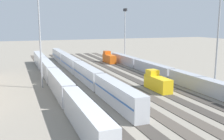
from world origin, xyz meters
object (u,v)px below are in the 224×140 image
at_px(train_on_track_1, 109,58).
at_px(light_mast_0, 125,28).
at_px(light_mast_2, 219,17).
at_px(train_on_track_5, 77,68).
at_px(light_mast_1, 39,17).
at_px(train_on_track_7, 53,76).
at_px(train_on_track_2, 157,82).
at_px(train_on_track_0, 170,74).

relative_size(train_on_track_1, light_mast_0, 0.42).
bearing_deg(light_mast_2, train_on_track_5, 39.60).
xyz_separation_m(light_mast_0, light_mast_1, (-35.38, 40.46, 3.73)).
xyz_separation_m(train_on_track_7, light_mast_0, (32.38, -37.15, 12.99)).
bearing_deg(train_on_track_2, train_on_track_5, 28.59).
relative_size(train_on_track_0, train_on_track_2, 9.06).
distance_m(train_on_track_2, light_mast_1, 35.83).
bearing_deg(train_on_track_1, light_mast_2, -171.82).
bearing_deg(light_mast_1, light_mast_2, -115.98).
bearing_deg(train_on_track_1, train_on_track_5, 138.83).
relative_size(train_on_track_2, train_on_track_7, 0.10).
xyz_separation_m(train_on_track_2, light_mast_1, (13.68, 28.31, 17.18)).
relative_size(train_on_track_0, train_on_track_5, 0.95).
distance_m(train_on_track_7, train_on_track_1, 45.14).
height_order(train_on_track_5, light_mast_1, light_mast_1).
height_order(train_on_track_0, light_mast_0, light_mast_0).
bearing_deg(train_on_track_5, train_on_track_1, -41.17).
bearing_deg(light_mast_0, light_mast_1, 131.16).
bearing_deg(train_on_track_7, light_mast_2, -121.30).
bearing_deg(light_mast_2, train_on_track_1, 8.18).
xyz_separation_m(train_on_track_2, light_mast_0, (49.05, -12.15, 13.46)).
relative_size(train_on_track_5, light_mast_1, 3.09).
bearing_deg(light_mast_0, train_on_track_0, 176.90).
height_order(light_mast_1, light_mast_2, light_mast_1).
bearing_deg(train_on_track_7, train_on_track_2, -123.70).
bearing_deg(train_on_track_2, light_mast_1, 64.22).
xyz_separation_m(train_on_track_2, train_on_track_5, (27.53, 15.00, 0.45)).
bearing_deg(light_mast_0, train_on_track_5, 128.41).
relative_size(train_on_track_5, light_mast_2, 3.12).
distance_m(train_on_track_2, light_mast_0, 52.29).
distance_m(train_on_track_1, light_mast_1, 52.47).
xyz_separation_m(train_on_track_5, light_mast_2, (-34.07, -28.19, 16.59)).
xyz_separation_m(train_on_track_0, train_on_track_5, (18.11, 25.00, 0.52)).
bearing_deg(train_on_track_5, train_on_track_2, -151.41).
bearing_deg(train_on_track_0, light_mast_0, -3.10).
xyz_separation_m(train_on_track_0, train_on_track_2, (-9.42, 10.00, 0.07)).
bearing_deg(train_on_track_5, light_mast_2, -140.40).
bearing_deg(train_on_track_2, light_mast_0, -13.91).
distance_m(train_on_track_5, train_on_track_1, 30.39).
height_order(train_on_track_7, light_mast_1, light_mast_1).
relative_size(train_on_track_5, train_on_track_7, 1.00).
relative_size(train_on_track_0, light_mast_0, 3.76).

